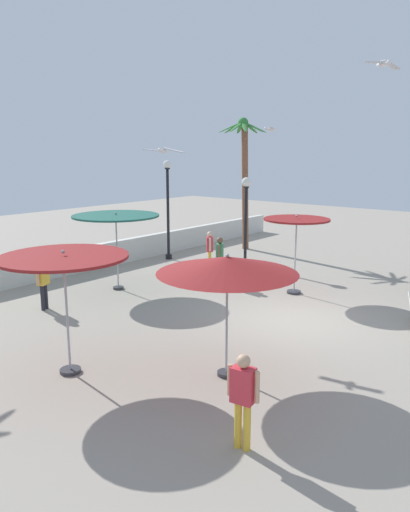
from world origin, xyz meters
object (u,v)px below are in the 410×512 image
guest_0 (220,256)px  guest_1 (210,247)px  seagull_2 (383,64)px  seagull_0 (270,129)px  lamp_post_1 (246,210)px  seagull_1 (163,151)px  patio_umbrella_2 (116,218)px  patio_umbrella_3 (64,262)px  patio_umbrella_1 (297,225)px  palm_tree_0 (244,170)px  lamp_post_0 (168,202)px  guest_2 (43,280)px  patio_umbrella_4 (227,265)px  guest_3 (243,393)px

guest_0 → guest_1: size_ratio=1.07×
seagull_2 → seagull_0: bearing=61.3°
lamp_post_1 → seagull_2: (-4.58, -6.92, 4.29)m
seagull_1 → seagull_2: seagull_2 is taller
guest_0 → seagull_2: seagull_2 is taller
patio_umbrella_2 → patio_umbrella_3: 6.54m
patio_umbrella_1 → palm_tree_0: (5.11, 5.65, 1.49)m
lamp_post_0 → seagull_0: 6.44m
patio_umbrella_2 → guest_2: 3.28m
guest_2 → patio_umbrella_4: bearing=-90.8°
patio_umbrella_3 → patio_umbrella_4: bearing=-53.0°
patio_umbrella_2 → lamp_post_1: 5.87m
patio_umbrella_4 → seagull_0: (6.61, 3.21, 2.98)m
guest_2 → seagull_2: 10.79m
guest_1 → seagull_1: size_ratio=1.14×
patio_umbrella_1 → guest_1: bearing=81.2°
guest_2 → seagull_0: 8.70m
patio_umbrella_4 → guest_3: patio_umbrella_4 is taller
patio_umbrella_1 → patio_umbrella_2: patio_umbrella_2 is taller
patio_umbrella_1 → patio_umbrella_4: patio_umbrella_1 is taller
guest_0 → patio_umbrella_1: bearing=-76.6°
patio_umbrella_2 → lamp_post_1: (5.72, -1.32, -0.14)m
patio_umbrella_3 → seagull_1: size_ratio=1.93×
guest_0 → seagull_2: (-1.62, -5.97, 5.59)m
patio_umbrella_4 → seagull_0: bearing=25.9°
lamp_post_1 → seagull_1: 7.18m
seagull_1 → guest_1: bearing=25.1°
patio_umbrella_1 → seagull_1: size_ratio=1.90×
guest_3 → lamp_post_0: bearing=48.2°
patio_umbrella_4 → guest_2: 7.04m
guest_3 → seagull_0: bearing=30.3°
lamp_post_1 → guest_0: lamp_post_1 is taller
guest_0 → guest_3: (-7.67, -6.40, -0.06)m
patio_umbrella_3 → guest_2: bearing=63.4°
patio_umbrella_2 → guest_3: size_ratio=1.81×
lamp_post_0 → patio_umbrella_1: bearing=-100.1°
lamp_post_0 → guest_0: (-1.86, -4.28, -1.47)m
lamp_post_0 → patio_umbrella_2: bearing=-156.6°
guest_0 → seagull_2: bearing=-105.2°
patio_umbrella_1 → patio_umbrella_4: 6.66m
patio_umbrella_1 → guest_0: patio_umbrella_1 is taller
seagull_0 → seagull_2: bearing=-118.7°
guest_1 → seagull_2: bearing=-111.2°
lamp_post_0 → patio_umbrella_4: bearing=-130.5°
lamp_post_1 → seagull_0: seagull_0 is taller
palm_tree_0 → seagull_2: seagull_2 is taller
lamp_post_0 → lamp_post_1: (1.10, -3.32, -0.17)m
guest_1 → patio_umbrella_4: bearing=-139.0°
lamp_post_1 → seagull_1: seagull_1 is taller
patio_umbrella_2 → palm_tree_0: palm_tree_0 is taller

